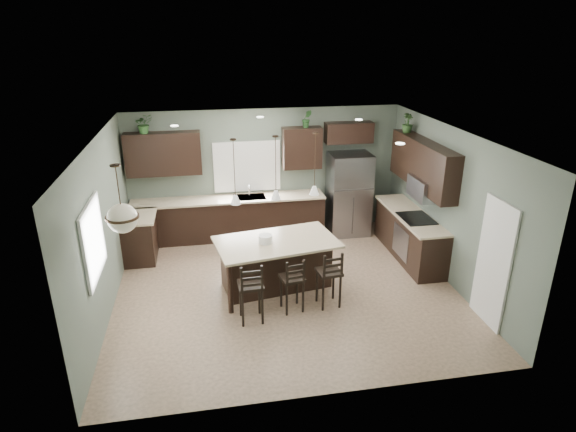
# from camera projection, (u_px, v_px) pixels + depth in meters

# --- Properties ---
(ground) EXTENTS (6.00, 6.00, 0.00)m
(ground) POSITION_uv_depth(u_px,v_px,m) (286.00, 288.00, 8.73)
(ground) COLOR #9E8466
(ground) RESTS_ON ground
(pantry_door) EXTENTS (0.04, 0.82, 2.04)m
(pantry_door) POSITION_uv_depth(u_px,v_px,m) (493.00, 264.00, 7.42)
(pantry_door) COLOR white
(pantry_door) RESTS_ON ground
(window_back) EXTENTS (1.35, 0.02, 1.00)m
(window_back) POSITION_uv_depth(u_px,v_px,m) (247.00, 166.00, 10.59)
(window_back) COLOR white
(window_back) RESTS_ON room_shell
(window_left) EXTENTS (0.02, 1.10, 1.00)m
(window_left) POSITION_uv_depth(u_px,v_px,m) (92.00, 241.00, 6.93)
(window_left) COLOR white
(window_left) RESTS_ON room_shell
(left_return_cabs) EXTENTS (0.60, 0.90, 0.90)m
(left_return_cabs) POSITION_uv_depth(u_px,v_px,m) (140.00, 238.00, 9.67)
(left_return_cabs) COLOR black
(left_return_cabs) RESTS_ON ground
(left_return_countertop) EXTENTS (0.66, 0.96, 0.04)m
(left_return_countertop) POSITION_uv_depth(u_px,v_px,m) (138.00, 217.00, 9.50)
(left_return_countertop) COLOR beige
(left_return_countertop) RESTS_ON left_return_cabs
(back_lower_cabs) EXTENTS (4.20, 0.60, 0.90)m
(back_lower_cabs) POSITION_uv_depth(u_px,v_px,m) (230.00, 219.00, 10.66)
(back_lower_cabs) COLOR black
(back_lower_cabs) RESTS_ON ground
(back_countertop) EXTENTS (4.20, 0.66, 0.04)m
(back_countertop) POSITION_uv_depth(u_px,v_px,m) (229.00, 199.00, 10.47)
(back_countertop) COLOR beige
(back_countertop) RESTS_ON back_lower_cabs
(sink_inset) EXTENTS (0.70, 0.45, 0.01)m
(sink_inset) POSITION_uv_depth(u_px,v_px,m) (249.00, 197.00, 10.54)
(sink_inset) COLOR gray
(sink_inset) RESTS_ON back_countertop
(faucet) EXTENTS (0.02, 0.02, 0.28)m
(faucet) POSITION_uv_depth(u_px,v_px,m) (249.00, 191.00, 10.46)
(faucet) COLOR silver
(faucet) RESTS_ON back_countertop
(back_upper_left) EXTENTS (1.55, 0.34, 0.90)m
(back_upper_left) POSITION_uv_depth(u_px,v_px,m) (163.00, 154.00, 10.01)
(back_upper_left) COLOR black
(back_upper_left) RESTS_ON room_shell
(back_upper_right) EXTENTS (0.85, 0.34, 0.90)m
(back_upper_right) POSITION_uv_depth(u_px,v_px,m) (302.00, 148.00, 10.50)
(back_upper_right) COLOR black
(back_upper_right) RESTS_ON room_shell
(fridge_header) EXTENTS (1.05, 0.34, 0.45)m
(fridge_header) POSITION_uv_depth(u_px,v_px,m) (349.00, 133.00, 10.56)
(fridge_header) COLOR black
(fridge_header) RESTS_ON room_shell
(right_lower_cabs) EXTENTS (0.60, 2.35, 0.90)m
(right_lower_cabs) POSITION_uv_depth(u_px,v_px,m) (409.00, 236.00, 9.80)
(right_lower_cabs) COLOR black
(right_lower_cabs) RESTS_ON ground
(right_countertop) EXTENTS (0.66, 2.35, 0.04)m
(right_countertop) POSITION_uv_depth(u_px,v_px,m) (410.00, 214.00, 9.63)
(right_countertop) COLOR beige
(right_countertop) RESTS_ON right_lower_cabs
(cooktop) EXTENTS (0.58, 0.75, 0.02)m
(cooktop) POSITION_uv_depth(u_px,v_px,m) (416.00, 218.00, 9.36)
(cooktop) COLOR black
(cooktop) RESTS_ON right_countertop
(wall_oven_front) EXTENTS (0.01, 0.72, 0.60)m
(wall_oven_front) POSITION_uv_depth(u_px,v_px,m) (400.00, 242.00, 9.50)
(wall_oven_front) COLOR gray
(wall_oven_front) RESTS_ON right_lower_cabs
(right_upper_cabs) EXTENTS (0.34, 2.35, 0.90)m
(right_upper_cabs) POSITION_uv_depth(u_px,v_px,m) (423.00, 164.00, 9.27)
(right_upper_cabs) COLOR black
(right_upper_cabs) RESTS_ON room_shell
(microwave) EXTENTS (0.40, 0.75, 0.40)m
(microwave) POSITION_uv_depth(u_px,v_px,m) (424.00, 188.00, 9.16)
(microwave) COLOR gray
(microwave) RESTS_ON right_upper_cabs
(refrigerator) EXTENTS (0.90, 0.74, 1.85)m
(refrigerator) POSITION_uv_depth(u_px,v_px,m) (349.00, 194.00, 10.76)
(refrigerator) COLOR gray
(refrigerator) RESTS_ON ground
(kitchen_island) EXTENTS (2.26, 1.52, 0.92)m
(kitchen_island) POSITION_uv_depth(u_px,v_px,m) (277.00, 265.00, 8.59)
(kitchen_island) COLOR black
(kitchen_island) RESTS_ON ground
(serving_dish) EXTENTS (0.24, 0.24, 0.14)m
(serving_dish) POSITION_uv_depth(u_px,v_px,m) (265.00, 239.00, 8.33)
(serving_dish) COLOR white
(serving_dish) RESTS_ON kitchen_island
(bar_stool_left) EXTENTS (0.41, 0.41, 1.06)m
(bar_stool_left) POSITION_uv_depth(u_px,v_px,m) (251.00, 291.00, 7.60)
(bar_stool_left) COLOR black
(bar_stool_left) RESTS_ON ground
(bar_stool_center) EXTENTS (0.42, 0.42, 0.98)m
(bar_stool_center) POSITION_uv_depth(u_px,v_px,m) (292.00, 284.00, 7.90)
(bar_stool_center) COLOR black
(bar_stool_center) RESTS_ON ground
(bar_stool_right) EXTENTS (0.42, 0.42, 1.03)m
(bar_stool_right) POSITION_uv_depth(u_px,v_px,m) (329.00, 278.00, 8.03)
(bar_stool_right) COLOR black
(bar_stool_right) RESTS_ON ground
(pendant_left) EXTENTS (0.17, 0.17, 1.10)m
(pendant_left) POSITION_uv_depth(u_px,v_px,m) (234.00, 172.00, 7.71)
(pendant_left) COLOR white
(pendant_left) RESTS_ON room_shell
(pendant_center) EXTENTS (0.17, 0.17, 1.10)m
(pendant_center) POSITION_uv_depth(u_px,v_px,m) (276.00, 168.00, 7.93)
(pendant_center) COLOR white
(pendant_center) RESTS_ON room_shell
(pendant_right) EXTENTS (0.17, 0.17, 1.10)m
(pendant_right) POSITION_uv_depth(u_px,v_px,m) (315.00, 164.00, 8.15)
(pendant_right) COLOR silver
(pendant_right) RESTS_ON room_shell
(chandelier) EXTENTS (0.44, 0.44, 0.95)m
(chandelier) POSITION_uv_depth(u_px,v_px,m) (120.00, 199.00, 6.30)
(chandelier) COLOR beige
(chandelier) RESTS_ON room_shell
(plant_back_left) EXTENTS (0.44, 0.41, 0.39)m
(plant_back_left) POSITION_uv_depth(u_px,v_px,m) (144.00, 124.00, 9.70)
(plant_back_left) COLOR #2C5A27
(plant_back_left) RESTS_ON back_upper_left
(plant_back_right) EXTENTS (0.22, 0.18, 0.38)m
(plant_back_right) POSITION_uv_depth(u_px,v_px,m) (307.00, 119.00, 10.25)
(plant_back_right) COLOR #244F22
(plant_back_right) RESTS_ON back_upper_right
(plant_right_wall) EXTENTS (0.28, 0.28, 0.39)m
(plant_right_wall) POSITION_uv_depth(u_px,v_px,m) (408.00, 123.00, 9.76)
(plant_right_wall) COLOR #294A20
(plant_right_wall) RESTS_ON right_upper_cabs
(room_shell) EXTENTS (6.00, 6.00, 6.00)m
(room_shell) POSITION_uv_depth(u_px,v_px,m) (286.00, 200.00, 8.10)
(room_shell) COLOR #5C6A5C
(room_shell) RESTS_ON ground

